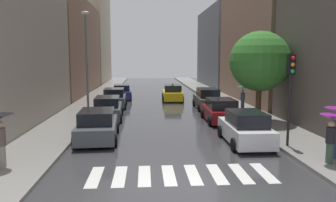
% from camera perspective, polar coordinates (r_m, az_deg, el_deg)
% --- Properties ---
extents(ground_plane, '(28.00, 72.00, 0.04)m').
position_cam_1_polar(ground_plane, '(34.83, -1.84, 0.33)').
color(ground_plane, '#353538').
extents(sidewalk_left, '(3.00, 72.00, 0.15)m').
position_cam_1_polar(sidewalk_left, '(35.18, -12.48, 0.38)').
color(sidewalk_left, gray).
rests_on(sidewalk_left, ground).
extents(sidewalk_right, '(3.00, 72.00, 0.15)m').
position_cam_1_polar(sidewalk_right, '(35.65, 8.66, 0.56)').
color(sidewalk_right, gray).
rests_on(sidewalk_right, ground).
extents(crosswalk_stripes, '(6.75, 2.20, 0.01)m').
position_cam_1_polar(crosswalk_stripes, '(12.52, 2.25, -12.61)').
color(crosswalk_stripes, silver).
rests_on(crosswalk_stripes, ground).
extents(building_left_mid, '(6.00, 19.91, 11.08)m').
position_cam_1_polar(building_left_mid, '(41.70, -17.67, 8.81)').
color(building_left_mid, '#8C6B56').
rests_on(building_left_mid, ground).
extents(building_left_far, '(6.00, 15.59, 22.36)m').
position_cam_1_polar(building_left_far, '(60.62, -13.59, 13.77)').
color(building_left_far, '#B2A38C').
rests_on(building_left_far, ground).
extents(building_right_far, '(6.00, 16.83, 11.58)m').
position_cam_1_polar(building_right_far, '(51.50, 9.94, 9.00)').
color(building_right_far, slate).
rests_on(building_right_far, ground).
extents(parked_car_left_nearest, '(2.33, 4.66, 1.61)m').
position_cam_1_polar(parked_car_left_nearest, '(17.79, -12.10, -4.20)').
color(parked_car_left_nearest, '#474C51').
rests_on(parked_car_left_nearest, ground).
extents(parked_car_left_second, '(2.20, 4.61, 1.61)m').
position_cam_1_polar(parked_car_left_second, '(23.61, -10.38, -1.30)').
color(parked_car_left_second, '#474C51').
rests_on(parked_car_left_second, ground).
extents(parked_car_left_third, '(2.16, 4.08, 1.67)m').
position_cam_1_polar(parked_car_left_third, '(29.20, -9.24, 0.43)').
color(parked_car_left_third, '#474C51').
rests_on(parked_car_left_third, ground).
extents(parked_car_left_fourth, '(2.18, 4.48, 1.53)m').
position_cam_1_polar(parked_car_left_fourth, '(35.01, -7.96, 1.52)').
color(parked_car_left_fourth, navy).
rests_on(parked_car_left_fourth, ground).
extents(parked_car_right_nearest, '(2.08, 4.35, 1.67)m').
position_cam_1_polar(parked_car_right_nearest, '(17.06, 13.21, -4.65)').
color(parked_car_right_nearest, silver).
rests_on(parked_car_right_nearest, ground).
extents(parked_car_right_second, '(2.18, 4.35, 1.58)m').
position_cam_1_polar(parked_car_right_second, '(22.56, 9.06, -1.70)').
color(parked_car_right_second, maroon).
rests_on(parked_car_right_second, ground).
extents(parked_car_right_third, '(2.06, 4.72, 1.75)m').
position_cam_1_polar(parked_car_right_third, '(28.16, 6.80, 0.29)').
color(parked_car_right_third, '#474C51').
rests_on(parked_car_right_third, ground).
extents(taxi_midroad, '(2.17, 4.37, 1.81)m').
position_cam_1_polar(taxi_midroad, '(33.26, 0.78, 1.35)').
color(taxi_midroad, yellow).
rests_on(taxi_midroad, ground).
extents(pedestrian_near_tree, '(1.03, 1.03, 2.06)m').
position_cam_1_polar(pedestrian_near_tree, '(13.96, -27.00, -4.29)').
color(pedestrian_near_tree, gray).
rests_on(pedestrian_near_tree, sidewalk_left).
extents(pedestrian_by_kerb, '(0.90, 0.90, 1.96)m').
position_cam_1_polar(pedestrian_by_kerb, '(14.49, 26.34, -4.37)').
color(pedestrian_by_kerb, '#38513D').
rests_on(pedestrian_by_kerb, sidewalk_right).
extents(pedestrian_far_side, '(0.98, 0.98, 1.87)m').
position_cam_1_polar(pedestrian_far_side, '(27.25, 12.81, 1.38)').
color(pedestrian_far_side, navy).
rests_on(pedestrian_far_side, sidewalk_right).
extents(street_tree_right, '(3.90, 3.90, 5.89)m').
position_cam_1_polar(street_tree_right, '(22.36, 15.58, 6.60)').
color(street_tree_right, '#513823').
rests_on(street_tree_right, sidewalk_right).
extents(traffic_light_right_corner, '(0.30, 0.42, 4.30)m').
position_cam_1_polar(traffic_light_right_corner, '(16.35, 20.42, 3.43)').
color(traffic_light_right_corner, black).
rests_on(traffic_light_right_corner, sidewalk_right).
extents(lamp_post_left, '(0.60, 0.28, 7.50)m').
position_cam_1_polar(lamp_post_left, '(25.05, -13.90, 7.55)').
color(lamp_post_left, '#595B60').
rests_on(lamp_post_left, sidewalk_left).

